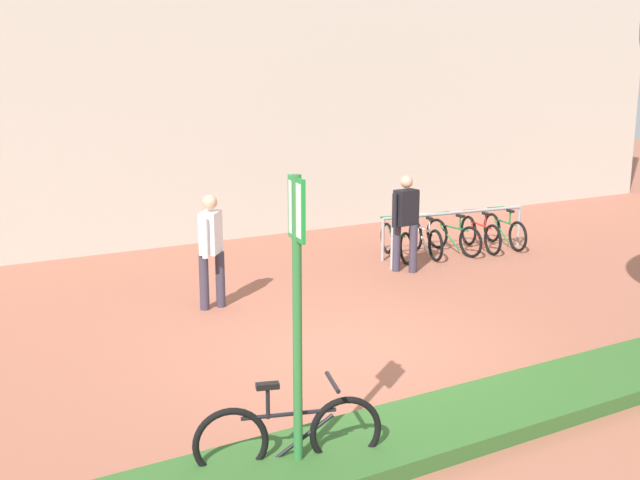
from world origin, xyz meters
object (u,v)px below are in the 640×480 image
Objects in this scene: person_shirt_blue at (211,244)px; person_suited_dark at (406,217)px; bike_at_sign at (289,435)px; bollard_steel at (395,245)px; bike_rack_cluster at (453,235)px; parking_sign_post at (297,286)px.

person_shirt_blue is 1.00× the size of person_suited_dark.
bollard_steel is (4.94, 5.34, 0.10)m from bike_at_sign.
bike_at_sign is 0.94× the size of person_suited_dark.
bollard_steel is 0.59m from person_suited_dark.
person_shirt_blue is (1.22, 4.80, 0.63)m from bike_at_sign.
bike_rack_cluster is 1.79m from bollard_steel.
person_suited_dark is at bearing -80.56° from bollard_steel.
bike_at_sign is at bearing -138.93° from bike_rack_cluster.
person_suited_dark is at bearing 46.38° from parking_sign_post.
bollard_steel is at bearing 8.19° from person_shirt_blue.
bike_at_sign is 1.80× the size of bollard_steel.
person_shirt_blue is (-5.44, -1.01, 0.64)m from bike_rack_cluster.
parking_sign_post is at bearing -133.62° from person_suited_dark.
parking_sign_post reaches higher than bollard_steel.
bike_at_sign is 0.94× the size of person_shirt_blue.
bollard_steel is at bearing -164.71° from bike_rack_cluster.
bike_at_sign is 0.51× the size of bike_rack_cluster.
bollard_steel is 3.79m from person_shirt_blue.
bike_at_sign is 7.27m from bollard_steel.
bollard_steel is at bearing 99.44° from person_suited_dark.
bike_rack_cluster is 1.94m from person_suited_dark.
bike_at_sign is 7.15m from person_suited_dark.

